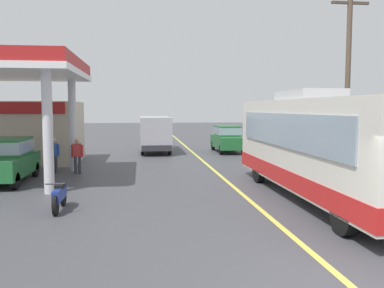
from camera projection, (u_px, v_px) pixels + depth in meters
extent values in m
plane|color=#424247|center=(196.00, 155.00, 26.92)|extent=(120.00, 120.00, 0.00)
cube|color=#D8CC4C|center=(208.00, 166.00, 21.98)|extent=(0.16, 50.00, 0.01)
cube|color=silver|center=(320.00, 143.00, 13.75)|extent=(2.50, 11.00, 2.90)
cube|color=red|center=(319.00, 176.00, 13.84)|extent=(2.54, 11.04, 0.56)
cube|color=#8C9EAD|center=(283.00, 130.00, 13.55)|extent=(0.06, 9.35, 1.10)
cube|color=#8C9EAD|center=(356.00, 130.00, 13.87)|extent=(0.06, 9.35, 1.10)
cube|color=#B2B2B7|center=(309.00, 95.00, 14.60)|extent=(1.60, 2.80, 0.36)
cylinder|color=black|center=(344.00, 215.00, 9.88)|extent=(0.30, 1.00, 1.00)
cylinder|color=black|center=(259.00, 170.00, 17.00)|extent=(0.30, 1.00, 1.00)
cylinder|color=black|center=(310.00, 169.00, 17.27)|extent=(0.30, 1.00, 1.00)
cylinder|color=silver|center=(48.00, 129.00, 14.61)|extent=(0.36, 0.36, 4.60)
cylinder|color=silver|center=(72.00, 124.00, 19.95)|extent=(0.36, 0.36, 4.60)
cube|color=beige|center=(15.00, 132.00, 23.01)|extent=(7.00, 4.40, 3.40)
cube|color=#B21E1E|center=(0.00, 108.00, 20.68)|extent=(6.30, 0.10, 0.60)
cube|color=#1E602D|center=(7.00, 165.00, 16.86)|extent=(1.70, 4.20, 0.80)
cube|color=#1E602D|center=(8.00, 147.00, 17.00)|extent=(1.50, 2.31, 0.70)
cube|color=#8C9EAD|center=(8.00, 147.00, 17.00)|extent=(1.53, 2.35, 0.49)
cylinder|color=black|center=(15.00, 181.00, 15.51)|extent=(0.20, 0.64, 0.64)
cylinder|color=black|center=(0.00, 170.00, 18.29)|extent=(0.20, 0.64, 0.64)
cylinder|color=black|center=(35.00, 169.00, 18.47)|extent=(0.20, 0.64, 0.64)
cube|color=#A5A5AD|center=(155.00, 132.00, 28.81)|extent=(2.00, 6.00, 2.10)
cube|color=#8C9EAD|center=(155.00, 126.00, 28.78)|extent=(2.04, 5.10, 0.80)
cube|color=#2D2D33|center=(157.00, 148.00, 25.87)|extent=(1.90, 0.16, 0.36)
cylinder|color=black|center=(142.00, 149.00, 26.81)|extent=(0.22, 0.76, 0.76)
cylinder|color=black|center=(170.00, 149.00, 27.03)|extent=(0.22, 0.76, 0.76)
cylinder|color=black|center=(142.00, 144.00, 30.77)|extent=(0.22, 0.76, 0.76)
cylinder|color=black|center=(166.00, 144.00, 30.98)|extent=(0.22, 0.76, 0.76)
cylinder|color=black|center=(56.00, 205.00, 11.74)|extent=(0.10, 0.60, 0.60)
cylinder|color=black|center=(63.00, 196.00, 12.93)|extent=(0.10, 0.60, 0.60)
cube|color=navy|center=(59.00, 194.00, 12.32)|extent=(0.20, 1.30, 0.36)
cube|color=black|center=(60.00, 186.00, 12.45)|extent=(0.24, 0.60, 0.12)
cylinder|color=#2D2D33|center=(55.00, 184.00, 11.74)|extent=(0.55, 0.04, 0.04)
cylinder|color=#33333F|center=(52.00, 164.00, 19.40)|extent=(0.14, 0.14, 0.82)
cylinder|color=#33333F|center=(56.00, 164.00, 19.42)|extent=(0.14, 0.14, 0.82)
cube|color=#3359B2|center=(54.00, 149.00, 19.35)|extent=(0.36, 0.22, 0.60)
sphere|color=tan|center=(53.00, 140.00, 19.31)|extent=(0.22, 0.22, 0.22)
cylinder|color=#3359B2|center=(49.00, 151.00, 19.33)|extent=(0.09, 0.09, 0.58)
cylinder|color=#3359B2|center=(59.00, 150.00, 19.38)|extent=(0.09, 0.09, 0.58)
cylinder|color=#33333F|center=(76.00, 165.00, 19.13)|extent=(0.14, 0.14, 0.82)
cylinder|color=#33333F|center=(80.00, 165.00, 19.15)|extent=(0.14, 0.14, 0.82)
cube|color=#BF3333|center=(77.00, 150.00, 19.08)|extent=(0.36, 0.22, 0.60)
sphere|color=tan|center=(77.00, 141.00, 19.04)|extent=(0.22, 0.22, 0.22)
cylinder|color=#BF3333|center=(72.00, 151.00, 19.06)|extent=(0.09, 0.09, 0.58)
cylinder|color=#BF3333|center=(82.00, 151.00, 19.11)|extent=(0.09, 0.09, 0.58)
cube|color=#1E602D|center=(228.00, 142.00, 28.66)|extent=(1.70, 4.20, 0.80)
cube|color=#1E602D|center=(227.00, 131.00, 28.79)|extent=(1.50, 2.31, 0.70)
cube|color=#8C9EAD|center=(227.00, 131.00, 28.79)|extent=(1.53, 2.35, 0.49)
cylinder|color=black|center=(221.00, 150.00, 27.12)|extent=(0.20, 0.64, 0.64)
cylinder|color=black|center=(243.00, 150.00, 27.31)|extent=(0.20, 0.64, 0.64)
cylinder|color=black|center=(213.00, 146.00, 30.09)|extent=(0.20, 0.64, 0.64)
cylinder|color=black|center=(233.00, 145.00, 30.27)|extent=(0.20, 0.64, 0.64)
cylinder|color=brown|center=(348.00, 83.00, 19.34)|extent=(0.24, 0.24, 8.48)
cube|color=#4C3D33|center=(350.00, 3.00, 19.02)|extent=(1.80, 0.12, 0.12)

